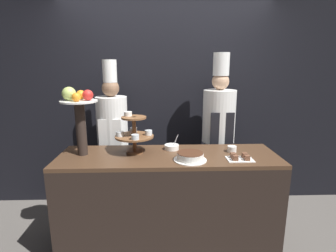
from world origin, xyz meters
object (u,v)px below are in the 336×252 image
at_px(fruit_pedestal, 79,111).
at_px(cake_round, 190,157).
at_px(chef_center_left, 218,129).
at_px(cup_white, 232,149).
at_px(cake_square_tray, 240,158).
at_px(chef_left, 113,135).
at_px(tiered_stand, 134,133).
at_px(serving_bowl_far, 172,147).

relative_size(fruit_pedestal, cake_round, 2.18).
xyz_separation_m(cake_round, chef_center_left, (0.42, 0.77, 0.05)).
bearing_deg(chef_center_left, cup_white, -89.16).
height_order(fruit_pedestal, cup_white, fruit_pedestal).
relative_size(fruit_pedestal, cake_square_tray, 2.74).
relative_size(fruit_pedestal, chef_left, 0.34).
distance_m(tiered_stand, cup_white, 0.94).
height_order(tiered_stand, cake_square_tray, tiered_stand).
distance_m(serving_bowl_far, chef_center_left, 0.72).
bearing_deg(cake_round, serving_bowl_far, 114.90).
xyz_separation_m(chef_left, chef_center_left, (1.21, 0.00, 0.05)).
relative_size(cup_white, chef_center_left, 0.05).
bearing_deg(tiered_stand, cup_white, -0.99).
height_order(cake_round, cake_square_tray, cake_round).
relative_size(tiered_stand, cake_round, 1.35).
distance_m(cake_round, cup_white, 0.48).
bearing_deg(cake_round, tiered_stand, 155.49).
bearing_deg(fruit_pedestal, chef_center_left, 22.48).
bearing_deg(cup_white, fruit_pedestal, -178.98).
xyz_separation_m(cake_square_tray, chef_center_left, (-0.02, 0.76, 0.07)).
xyz_separation_m(cup_white, cake_square_tray, (0.01, -0.21, -0.01)).
relative_size(tiered_stand, cake_square_tray, 1.70).
height_order(cake_round, serving_bowl_far, serving_bowl_far).
relative_size(tiered_stand, fruit_pedestal, 0.62).
bearing_deg(chef_left, cake_round, -43.86).
relative_size(cake_round, serving_bowl_far, 1.93).
bearing_deg(serving_bowl_far, tiered_stand, -166.82).
xyz_separation_m(cup_white, chef_left, (-1.22, 0.55, 0.01)).
height_order(cake_round, cup_white, cake_round).
xyz_separation_m(cake_round, chef_left, (-0.80, 0.77, 0.00)).
bearing_deg(tiered_stand, cake_square_tray, -13.57).
distance_m(cake_square_tray, serving_bowl_far, 0.66).
xyz_separation_m(serving_bowl_far, chef_left, (-0.65, 0.45, 0.01)).
bearing_deg(cup_white, chef_center_left, 90.84).
bearing_deg(cake_round, cup_white, 26.60).
xyz_separation_m(fruit_pedestal, chef_left, (0.19, 0.58, -0.37)).
distance_m(tiered_stand, cake_round, 0.57).
relative_size(cake_round, cup_white, 3.35).
bearing_deg(chef_center_left, chef_left, -180.00).
bearing_deg(cake_round, cake_square_tray, 0.25).
relative_size(cup_white, cake_square_tray, 0.38).
bearing_deg(chef_center_left, tiered_stand, -149.65).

